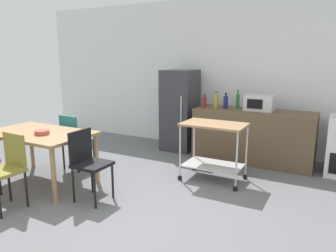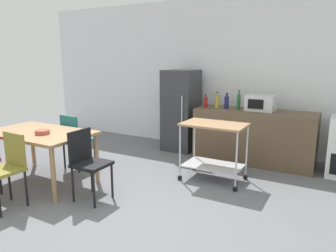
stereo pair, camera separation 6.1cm
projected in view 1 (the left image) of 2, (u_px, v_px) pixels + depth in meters
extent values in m
plane|color=slate|center=(119.00, 211.00, 3.71)|extent=(12.00, 12.00, 0.00)
cube|color=white|center=(217.00, 75.00, 6.16)|extent=(8.40, 0.12, 2.90)
cube|color=brown|center=(252.00, 136.00, 5.43)|extent=(2.00, 0.64, 0.90)
cube|color=#A37A51|center=(39.00, 133.00, 4.43)|extent=(1.50, 0.90, 0.04)
cylinder|color=#A37A51|center=(54.00, 176.00, 3.85)|extent=(0.06, 0.06, 0.71)
cylinder|color=#A37A51|center=(32.00, 146.00, 5.17)|extent=(0.06, 0.06, 0.71)
cylinder|color=#A37A51|center=(97.00, 159.00, 4.52)|extent=(0.06, 0.06, 0.71)
cube|color=olive|center=(2.00, 172.00, 3.67)|extent=(0.42, 0.42, 0.04)
cube|color=olive|center=(15.00, 150.00, 3.77)|extent=(0.38, 0.05, 0.40)
cylinder|color=black|center=(9.00, 184.00, 3.95)|extent=(0.03, 0.03, 0.45)
cylinder|color=black|center=(26.00, 189.00, 3.78)|extent=(0.03, 0.03, 0.45)
cube|color=black|center=(92.00, 165.00, 3.91)|extent=(0.40, 0.40, 0.04)
cube|color=black|center=(80.00, 146.00, 3.94)|extent=(0.03, 0.38, 0.40)
cylinder|color=black|center=(95.00, 191.00, 3.73)|extent=(0.03, 0.03, 0.45)
cylinder|color=black|center=(113.00, 181.00, 4.03)|extent=(0.03, 0.03, 0.45)
cylinder|color=black|center=(73.00, 185.00, 3.89)|extent=(0.03, 0.03, 0.45)
cylinder|color=black|center=(92.00, 177.00, 4.18)|extent=(0.03, 0.03, 0.45)
cube|color=#1E666B|center=(78.00, 140.00, 5.10)|extent=(0.42, 0.42, 0.04)
cube|color=#1E666B|center=(68.00, 129.00, 4.90)|extent=(0.38, 0.05, 0.40)
cylinder|color=black|center=(94.00, 154.00, 5.20)|extent=(0.03, 0.03, 0.45)
cylinder|color=black|center=(80.00, 150.00, 5.38)|extent=(0.03, 0.03, 0.45)
cylinder|color=black|center=(78.00, 159.00, 4.92)|extent=(0.03, 0.03, 0.45)
cylinder|color=black|center=(64.00, 155.00, 5.10)|extent=(0.03, 0.03, 0.45)
cube|color=#333338|center=(180.00, 110.00, 6.13)|extent=(0.60, 0.60, 1.55)
cylinder|color=silver|center=(181.00, 109.00, 5.76)|extent=(0.02, 0.02, 0.50)
cube|color=#A37A51|center=(214.00, 124.00, 4.52)|extent=(0.90, 0.56, 0.03)
cube|color=silver|center=(213.00, 165.00, 4.65)|extent=(0.83, 0.52, 0.02)
cylinder|color=silver|center=(180.00, 151.00, 4.58)|extent=(0.02, 0.02, 0.76)
sphere|color=black|center=(180.00, 178.00, 4.67)|extent=(0.07, 0.07, 0.07)
cylinder|color=silver|center=(237.00, 159.00, 4.19)|extent=(0.02, 0.02, 0.76)
sphere|color=black|center=(235.00, 188.00, 4.27)|extent=(0.07, 0.07, 0.07)
cylinder|color=silver|center=(194.00, 143.00, 5.01)|extent=(0.02, 0.02, 0.76)
sphere|color=black|center=(194.00, 168.00, 5.10)|extent=(0.07, 0.07, 0.07)
cylinder|color=silver|center=(247.00, 150.00, 4.62)|extent=(0.02, 0.02, 0.76)
sphere|color=black|center=(245.00, 177.00, 4.70)|extent=(0.07, 0.07, 0.07)
cylinder|color=maroon|center=(205.00, 102.00, 5.67)|extent=(0.07, 0.07, 0.18)
cylinder|color=maroon|center=(205.00, 96.00, 5.65)|extent=(0.03, 0.03, 0.04)
cylinder|color=black|center=(205.00, 95.00, 5.64)|extent=(0.04, 0.04, 0.01)
cylinder|color=gold|center=(216.00, 102.00, 5.63)|extent=(0.08, 0.08, 0.21)
cylinder|color=gold|center=(216.00, 94.00, 5.60)|extent=(0.04, 0.04, 0.05)
cylinder|color=black|center=(216.00, 92.00, 5.59)|extent=(0.04, 0.04, 0.01)
cylinder|color=navy|center=(226.00, 102.00, 5.51)|extent=(0.08, 0.08, 0.22)
cylinder|color=navy|center=(226.00, 95.00, 5.48)|extent=(0.03, 0.03, 0.05)
cylinder|color=black|center=(226.00, 93.00, 5.47)|extent=(0.04, 0.04, 0.01)
cylinder|color=#1E6628|center=(238.00, 102.00, 5.46)|extent=(0.06, 0.06, 0.25)
cylinder|color=#1E6628|center=(238.00, 93.00, 5.43)|extent=(0.03, 0.03, 0.06)
cylinder|color=black|center=(238.00, 90.00, 5.42)|extent=(0.03, 0.03, 0.01)
cube|color=silver|center=(260.00, 103.00, 5.30)|extent=(0.46, 0.34, 0.26)
cube|color=black|center=(255.00, 104.00, 5.17)|extent=(0.25, 0.01, 0.16)
cylinder|color=#B24C3F|center=(42.00, 132.00, 4.27)|extent=(0.19, 0.19, 0.06)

